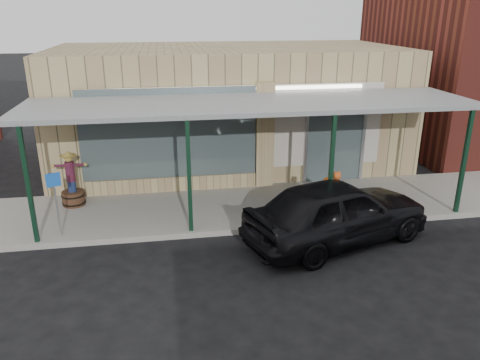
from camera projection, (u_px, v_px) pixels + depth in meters
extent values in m
plane|color=black|center=(281.00, 274.00, 10.15)|extent=(120.00, 120.00, 0.00)
cube|color=gray|center=(251.00, 206.00, 13.47)|extent=(40.00, 3.20, 0.15)
cube|color=tan|center=(228.00, 106.00, 17.04)|extent=(12.00, 6.00, 4.20)
cube|color=#4C5A5C|center=(169.00, 135.00, 13.85)|extent=(5.20, 0.06, 2.80)
cube|color=#4C5A5C|center=(334.00, 140.00, 14.90)|extent=(1.80, 0.06, 2.80)
cube|color=tan|center=(264.00, 137.00, 14.41)|extent=(0.55, 0.30, 3.40)
cube|color=tan|center=(172.00, 184.00, 14.43)|extent=(5.20, 0.30, 0.50)
cube|color=#BAB1A5|center=(242.00, 128.00, 14.27)|extent=(9.00, 0.02, 2.60)
cube|color=white|center=(242.00, 89.00, 13.83)|extent=(7.50, 0.03, 0.10)
cube|color=slate|center=(252.00, 104.00, 12.45)|extent=(12.00, 3.00, 0.12)
cube|color=black|center=(29.00, 187.00, 10.78)|extent=(0.10, 0.10, 2.95)
cube|color=black|center=(189.00, 178.00, 11.34)|extent=(0.10, 0.10, 2.95)
cube|color=black|center=(331.00, 171.00, 11.89)|extent=(0.10, 0.10, 2.95)
cube|color=black|center=(464.00, 163.00, 12.45)|extent=(0.10, 0.10, 2.95)
cylinder|color=#513220|center=(74.00, 198.00, 13.31)|extent=(0.79, 0.79, 0.41)
cylinder|color=navy|center=(72.00, 186.00, 13.19)|extent=(0.29, 0.29, 0.31)
cylinder|color=maroon|center=(70.00, 171.00, 13.04)|extent=(0.31, 0.31, 0.57)
sphere|color=gold|center=(68.00, 158.00, 12.91)|extent=(0.23, 0.23, 0.23)
cone|color=gold|center=(68.00, 153.00, 12.86)|extent=(0.37, 0.37, 0.14)
cylinder|color=#513220|center=(328.00, 194.00, 13.59)|extent=(0.86, 0.86, 0.44)
ellipsoid|color=#F64C0F|center=(329.00, 182.00, 13.47)|extent=(0.35, 0.35, 0.29)
cylinder|color=#4C471E|center=(329.00, 177.00, 13.42)|extent=(0.04, 0.04, 0.07)
cylinder|color=gray|center=(58.00, 211.00, 11.35)|extent=(0.04, 0.04, 1.29)
cube|color=blue|center=(53.00, 180.00, 11.07)|extent=(0.32, 0.15, 0.34)
imported|color=black|center=(338.00, 211.00, 11.32)|extent=(5.08, 3.30, 1.61)
ellipsoid|color=#C05D21|center=(337.00, 186.00, 12.03)|extent=(0.30, 0.25, 0.38)
sphere|color=#C05D21|center=(337.00, 176.00, 11.98)|extent=(0.21, 0.21, 0.21)
cylinder|color=#1B7C24|center=(337.00, 180.00, 11.98)|extent=(0.15, 0.15, 0.02)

